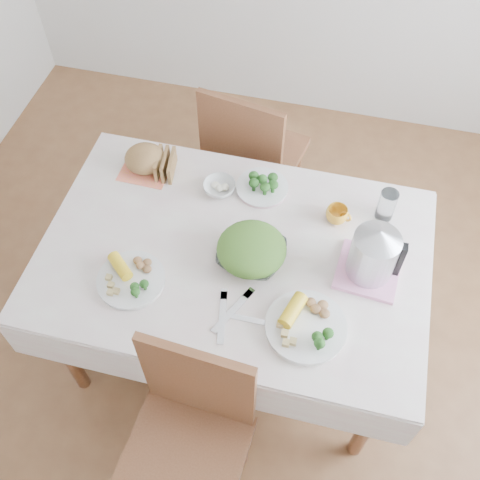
% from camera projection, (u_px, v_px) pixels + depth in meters
% --- Properties ---
extents(floor, '(3.60, 3.60, 0.00)m').
position_uv_depth(floor, '(235.00, 339.00, 2.79)').
color(floor, brown).
rests_on(floor, ground).
extents(dining_table, '(1.40, 0.90, 0.75)m').
position_uv_depth(dining_table, '(235.00, 301.00, 2.49)').
color(dining_table, brown).
rests_on(dining_table, floor).
extents(tablecloth, '(1.50, 1.00, 0.01)m').
position_uv_depth(tablecloth, '(234.00, 253.00, 2.18)').
color(tablecloth, silver).
rests_on(tablecloth, dining_table).
extents(chair_near, '(0.45, 0.45, 0.94)m').
position_uv_depth(chair_near, '(184.00, 457.00, 2.01)').
color(chair_near, brown).
rests_on(chair_near, floor).
extents(chair_far, '(0.51, 0.51, 0.96)m').
position_uv_depth(chair_far, '(256.00, 155.00, 2.89)').
color(chair_far, brown).
rests_on(chair_far, floor).
extents(salad_bowl, '(0.28, 0.28, 0.06)m').
position_uv_depth(salad_bowl, '(251.00, 254.00, 2.13)').
color(salad_bowl, white).
rests_on(salad_bowl, tablecloth).
extents(dinner_plate_left, '(0.35, 0.35, 0.02)m').
position_uv_depth(dinner_plate_left, '(131.00, 280.00, 2.09)').
color(dinner_plate_left, white).
rests_on(dinner_plate_left, tablecloth).
extents(dinner_plate_right, '(0.41, 0.41, 0.02)m').
position_uv_depth(dinner_plate_right, '(306.00, 327.00, 1.97)').
color(dinner_plate_right, white).
rests_on(dinner_plate_right, tablecloth).
extents(broccoli_plate, '(0.27, 0.27, 0.02)m').
position_uv_depth(broccoli_plate, '(262.00, 188.00, 2.35)').
color(broccoli_plate, beige).
rests_on(broccoli_plate, tablecloth).
extents(napkin, '(0.21, 0.21, 0.00)m').
position_uv_depth(napkin, '(147.00, 168.00, 2.43)').
color(napkin, '#FF805A').
rests_on(napkin, tablecloth).
extents(bread_loaf, '(0.19, 0.18, 0.11)m').
position_uv_depth(bread_loaf, '(145.00, 158.00, 2.39)').
color(bread_loaf, brown).
rests_on(bread_loaf, napkin).
extents(fruit_bowl, '(0.16, 0.16, 0.04)m').
position_uv_depth(fruit_bowl, '(219.00, 187.00, 2.34)').
color(fruit_bowl, white).
rests_on(fruit_bowl, tablecloth).
extents(yellow_mug, '(0.11, 0.11, 0.07)m').
position_uv_depth(yellow_mug, '(337.00, 215.00, 2.24)').
color(yellow_mug, gold).
rests_on(yellow_mug, tablecloth).
extents(glass_tumbler, '(0.08, 0.08, 0.14)m').
position_uv_depth(glass_tumbler, '(386.00, 206.00, 2.23)').
color(glass_tumbler, white).
rests_on(glass_tumbler, tablecloth).
extents(pink_tray, '(0.25, 0.25, 0.02)m').
position_uv_depth(pink_tray, '(368.00, 271.00, 2.11)').
color(pink_tray, pink).
rests_on(pink_tray, tablecloth).
extents(electric_kettle, '(0.20, 0.20, 0.24)m').
position_uv_depth(electric_kettle, '(373.00, 254.00, 2.02)').
color(electric_kettle, '#B2B5BA').
rests_on(electric_kettle, pink_tray).
extents(fork_left, '(0.06, 0.21, 0.00)m').
position_uv_depth(fork_left, '(222.00, 317.00, 2.00)').
color(fork_left, silver).
rests_on(fork_left, tablecloth).
extents(fork_right, '(0.11, 0.21, 0.00)m').
position_uv_depth(fork_right, '(232.00, 311.00, 2.02)').
color(fork_right, silver).
rests_on(fork_right, tablecloth).
extents(knife, '(0.19, 0.02, 0.00)m').
position_uv_depth(knife, '(247.00, 319.00, 2.00)').
color(knife, silver).
rests_on(knife, tablecloth).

